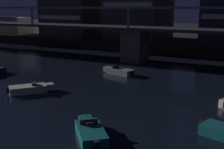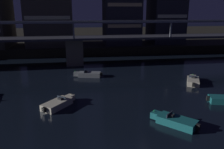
{
  "view_description": "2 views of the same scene",
  "coord_description": "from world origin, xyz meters",
  "px_view_note": "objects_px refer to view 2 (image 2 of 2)",
  "views": [
    {
      "loc": [
        21.07,
        -9.53,
        9.28
      ],
      "look_at": [
        5.79,
        18.58,
        2.01
      ],
      "focal_mm": 47.56,
      "sensor_mm": 36.0,
      "label": 1
    },
    {
      "loc": [
        0.24,
        -12.91,
        11.38
      ],
      "look_at": [
        5.42,
        19.46,
        2.32
      ],
      "focal_mm": 36.76,
      "sensor_mm": 36.0,
      "label": 2
    }
  ],
  "objects_px": {
    "speedboat_near_right": "(58,104)",
    "speedboat_mid_left": "(193,81)",
    "speedboat_mid_right": "(175,121)",
    "river_bridge": "(74,44)",
    "speedboat_mid_center": "(88,74)"
  },
  "relations": [
    {
      "from": "river_bridge",
      "to": "speedboat_mid_center",
      "type": "xyz_separation_m",
      "value": [
        2.32,
        -10.53,
        -4.06
      ]
    },
    {
      "from": "speedboat_near_right",
      "to": "speedboat_mid_right",
      "type": "relative_size",
      "value": 1.03
    },
    {
      "from": "speedboat_near_right",
      "to": "speedboat_mid_right",
      "type": "bearing_deg",
      "value": -28.57
    },
    {
      "from": "speedboat_mid_left",
      "to": "speedboat_mid_center",
      "type": "height_order",
      "value": "same"
    },
    {
      "from": "speedboat_mid_left",
      "to": "speedboat_mid_right",
      "type": "height_order",
      "value": "same"
    },
    {
      "from": "river_bridge",
      "to": "speedboat_mid_right",
      "type": "distance_m",
      "value": 32.12
    },
    {
      "from": "river_bridge",
      "to": "speedboat_mid_left",
      "type": "distance_m",
      "value": 25.99
    },
    {
      "from": "speedboat_mid_center",
      "to": "speedboat_mid_right",
      "type": "height_order",
      "value": "same"
    },
    {
      "from": "speedboat_near_right",
      "to": "speedboat_mid_left",
      "type": "xyz_separation_m",
      "value": [
        21.1,
        6.25,
        0.0
      ]
    },
    {
      "from": "river_bridge",
      "to": "speedboat_mid_left",
      "type": "xyz_separation_m",
      "value": [
        18.95,
        -17.31,
        -4.06
      ]
    },
    {
      "from": "speedboat_mid_left",
      "to": "speedboat_mid_right",
      "type": "relative_size",
      "value": 1.1
    },
    {
      "from": "speedboat_mid_center",
      "to": "speedboat_mid_left",
      "type": "bearing_deg",
      "value": -22.18
    },
    {
      "from": "speedboat_mid_right",
      "to": "river_bridge",
      "type": "bearing_deg",
      "value": 108.46
    },
    {
      "from": "river_bridge",
      "to": "speedboat_near_right",
      "type": "height_order",
      "value": "river_bridge"
    },
    {
      "from": "speedboat_mid_right",
      "to": "speedboat_near_right",
      "type": "bearing_deg",
      "value": 151.43
    }
  ]
}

